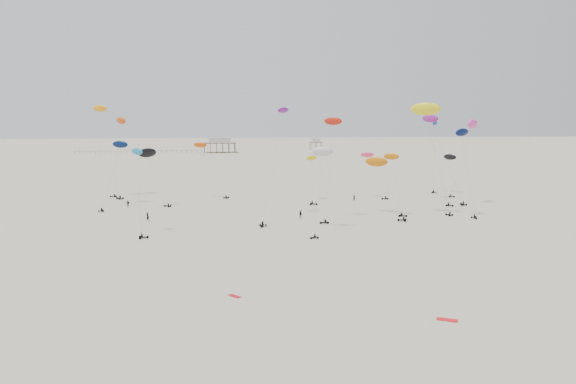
{
  "coord_description": "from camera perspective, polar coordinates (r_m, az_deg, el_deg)",
  "views": [
    {
      "loc": [
        -14.96,
        -22.59,
        21.39
      ],
      "look_at": [
        0.0,
        88.0,
        7.0
      ],
      "focal_mm": 35.0,
      "sensor_mm": 36.0,
      "label": 1
    }
  ],
  "objects": [
    {
      "name": "rig_16",
      "position": [
        147.18,
        -17.01,
        3.44
      ],
      "size": [
        5.72,
        15.88,
        19.29
      ],
      "rotation": [
        0.0,
        0.0,
        6.14
      ],
      "color": "black",
      "rests_on": "ground"
    },
    {
      "name": "rig_1",
      "position": [
        169.68,
        14.64,
        3.71
      ],
      "size": [
        2.93,
        3.71,
        21.26
      ],
      "rotation": [
        0.0,
        0.0,
        6.15
      ],
      "color": "black",
      "rests_on": "ground"
    },
    {
      "name": "grounded_kite_a",
      "position": [
        64.15,
        15.87,
        -12.42
      ],
      "size": [
        2.36,
        1.87,
        0.08
      ],
      "primitive_type": "cube",
      "rotation": [
        0.0,
        0.0,
        -0.52
      ],
      "color": "red",
      "rests_on": "ground"
    },
    {
      "name": "rig_12",
      "position": [
        108.47,
        3.37,
        2.76
      ],
      "size": [
        6.46,
        11.71,
        17.3
      ],
      "rotation": [
        0.0,
        0.0,
        2.1
      ],
      "color": "black",
      "rests_on": "ground"
    },
    {
      "name": "pier_fence",
      "position": [
        376.11,
        -14.91,
        3.96
      ],
      "size": [
        80.2,
        0.2,
        1.5
      ],
      "color": "black",
      "rests_on": "ground"
    },
    {
      "name": "spectator_2",
      "position": [
        143.63,
        -15.94,
        -1.5
      ],
      "size": [
        1.31,
        0.87,
        2.06
      ],
      "primitive_type": "imported",
      "rotation": [
        0.0,
        0.0,
        6.47
      ],
      "color": "black",
      "rests_on": "ground"
    },
    {
      "name": "rig_14",
      "position": [
        148.42,
        17.93,
        5.5
      ],
      "size": [
        10.32,
        6.62,
        21.67
      ],
      "rotation": [
        0.0,
        0.0,
        3.86
      ],
      "color": "black",
      "rests_on": "ground"
    },
    {
      "name": "rig_9",
      "position": [
        155.54,
        8.58,
        2.47
      ],
      "size": [
        6.79,
        7.08,
        12.94
      ],
      "rotation": [
        0.0,
        0.0,
        1.75
      ],
      "color": "black",
      "rests_on": "ground"
    },
    {
      "name": "rig_4",
      "position": [
        169.33,
        16.14,
        2.7
      ],
      "size": [
        6.08,
        12.26,
        13.46
      ],
      "rotation": [
        0.0,
        0.0,
        4.12
      ],
      "color": "black",
      "rests_on": "ground"
    },
    {
      "name": "grounded_kite_b",
      "position": [
        69.88,
        -5.46,
        -10.51
      ],
      "size": [
        1.67,
        1.84,
        0.07
      ],
      "primitive_type": "cube",
      "rotation": [
        0.0,
        0.0,
        -0.9
      ],
      "color": "red",
      "rests_on": "ground"
    },
    {
      "name": "rig_7",
      "position": [
        146.55,
        2.47,
        1.67
      ],
      "size": [
        4.17,
        11.66,
        13.7
      ],
      "rotation": [
        0.0,
        0.0,
        4.41
      ],
      "color": "black",
      "rests_on": "ground"
    },
    {
      "name": "pavilion_main",
      "position": [
        373.02,
        -6.96,
        4.66
      ],
      "size": [
        21.0,
        13.0,
        9.8
      ],
      "color": "brown",
      "rests_on": "ground"
    },
    {
      "name": "rig_6",
      "position": [
        129.28,
        9.34,
        2.31
      ],
      "size": [
        8.4,
        8.96,
        13.64
      ],
      "rotation": [
        0.0,
        0.0,
        4.02
      ],
      "color": "black",
      "rests_on": "ground"
    },
    {
      "name": "rig_15",
      "position": [
        129.28,
        13.95,
        7.53
      ],
      "size": [
        9.86,
        5.98,
        25.41
      ],
      "rotation": [
        0.0,
        0.0,
        0.5
      ],
      "color": "black",
      "rests_on": "ground"
    },
    {
      "name": "spectator_1",
      "position": [
        122.69,
        1.32,
        -2.69
      ],
      "size": [
        1.06,
        0.66,
        2.1
      ],
      "primitive_type": "imported",
      "rotation": [
        0.0,
        0.0,
        6.35
      ],
      "color": "black",
      "rests_on": "ground"
    },
    {
      "name": "spectator_3",
      "position": [
        150.3,
        6.72,
        -0.88
      ],
      "size": [
        0.83,
        0.77,
        1.89
      ],
      "primitive_type": "imported",
      "rotation": [
        0.0,
        0.0,
        2.58
      ],
      "color": "black",
      "rests_on": "ground"
    },
    {
      "name": "rig_3",
      "position": [
        119.56,
        -1.4,
        3.42
      ],
      "size": [
        8.88,
        17.21,
        27.05
      ],
      "rotation": [
        0.0,
        0.0,
        2.82
      ],
      "color": "black",
      "rests_on": "ground"
    },
    {
      "name": "rig_2",
      "position": [
        124.61,
        10.87,
        1.23
      ],
      "size": [
        3.62,
        9.66,
        14.49
      ],
      "rotation": [
        0.0,
        0.0,
        1.18
      ],
      "color": "black",
      "rests_on": "ground"
    },
    {
      "name": "rig_10",
      "position": [
        165.21,
        -16.72,
        5.83
      ],
      "size": [
        5.32,
        7.44,
        22.37
      ],
      "rotation": [
        0.0,
        0.0,
        1.49
      ],
      "color": "black",
      "rests_on": "ground"
    },
    {
      "name": "rig_11",
      "position": [
        107.23,
        -14.86,
        0.7
      ],
      "size": [
        3.7,
        7.89,
        16.26
      ],
      "rotation": [
        0.0,
        0.0,
        4.85
      ],
      "color": "black",
      "rests_on": "ground"
    },
    {
      "name": "rig_0",
      "position": [
        128.48,
        17.53,
        3.98
      ],
      "size": [
        5.19,
        5.53,
        19.71
      ],
      "rotation": [
        0.0,
        0.0,
        3.16
      ],
      "color": "black",
      "rests_on": "ground"
    },
    {
      "name": "rig_13",
      "position": [
        141.64,
        -13.9,
        3.33
      ],
      "size": [
        8.24,
        4.88,
        14.65
      ],
      "rotation": [
        0.0,
        0.0,
        1.2
      ],
      "color": "black",
      "rests_on": "ground"
    },
    {
      "name": "rig_5",
      "position": [
        154.48,
        -8.22,
        3.4
      ],
      "size": [
        10.05,
        4.29,
        15.8
      ],
      "rotation": [
        0.0,
        0.0,
        5.51
      ],
      "color": "black",
      "rests_on": "ground"
    },
    {
      "name": "ground_plane",
      "position": [
        224.12,
        -3.84,
        1.86
      ],
      "size": [
        900.0,
        900.0,
        0.0
      ],
      "primitive_type": "plane",
      "color": "beige"
    },
    {
      "name": "rig_17",
      "position": [
        162.36,
        -18.03,
        5.6
      ],
      "size": [
        8.99,
        9.45,
        25.61
      ],
      "rotation": [
        0.0,
        0.0,
        0.88
      ],
      "color": "black",
      "rests_on": "ground"
    },
    {
      "name": "spectator_0",
      "position": [
        123.02,
        -14.06,
        -2.89
      ],
      "size": [
        0.99,
        0.95,
        2.25
      ],
      "primitive_type": "imported",
      "rotation": [
        0.0,
        0.0,
        2.47
      ],
      "color": "black",
      "rests_on": "ground"
    },
    {
      "name": "rig_18",
      "position": [
        120.24,
        4.37,
        4.54
      ],
      "size": [
        6.32,
        9.27,
        22.09
      ],
      "rotation": [
        0.0,
        0.0,
        1.85
      ],
      "color": "black",
      "rests_on": "ground"
    },
    {
      "name": "pavilion_small",
      "position": [
        409.9,
        2.85,
        4.84
      ],
      "size": [
        9.0,
        7.0,
        8.0
      ],
      "color": "brown",
      "rests_on": "ground"
    },
    {
      "name": "rig_8",
      "position": [
        152.52,
        14.95,
        5.41
      ],
      "size": [
        7.64,
        14.84,
        23.83
      ],
      "rotation": [
        0.0,
        0.0,
        0.08
      ],
      "color": "black",
      "rests_on": "ground"
    }
  ]
}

